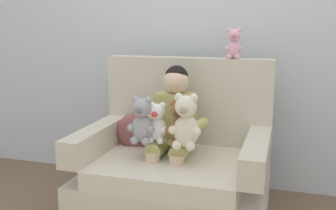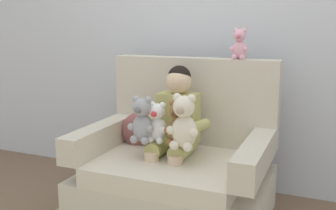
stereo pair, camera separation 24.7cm
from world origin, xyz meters
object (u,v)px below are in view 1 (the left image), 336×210
at_px(plush_white, 157,124).
at_px(plush_brown, 179,124).
at_px(throw_pillow, 135,131).
at_px(seated_child, 173,122).
at_px(plush_cream, 186,123).
at_px(plush_grey, 142,122).
at_px(plush_pink_on_backrest, 234,44).
at_px(armchair, 176,168).

xyz_separation_m(plush_white, plush_brown, (0.15, -0.02, 0.01)).
bearing_deg(throw_pillow, seated_child, -17.06).
height_order(seated_child, plush_cream, seated_child).
relative_size(seated_child, plush_brown, 2.90).
xyz_separation_m(seated_child, plush_grey, (-0.15, -0.18, 0.04)).
xyz_separation_m(plush_brown, throw_pillow, (-0.40, 0.25, -0.14)).
bearing_deg(plush_pink_on_backrest, plush_grey, -127.94).
bearing_deg(throw_pillow, armchair, -17.53).
height_order(seated_child, throw_pillow, seated_child).
distance_m(plush_white, plush_pink_on_backrest, 0.77).
distance_m(armchair, plush_white, 0.37).
height_order(plush_white, throw_pillow, plush_white).
distance_m(plush_grey, throw_pillow, 0.35).
relative_size(armchair, seated_child, 1.45).
bearing_deg(plush_brown, throw_pillow, 128.52).
bearing_deg(plush_white, seated_child, 56.03).
relative_size(armchair, throw_pillow, 4.61).
height_order(seated_child, plush_grey, seated_child).
bearing_deg(throw_pillow, plush_white, -43.27).
xyz_separation_m(armchair, plush_cream, (0.11, -0.19, 0.37)).
bearing_deg(throw_pillow, plush_cream, -33.14).
height_order(armchair, plush_brown, armchair).
relative_size(seated_child, throw_pillow, 3.17).
bearing_deg(plush_pink_on_backrest, plush_cream, -104.60).
xyz_separation_m(plush_cream, plush_pink_on_backrest, (0.21, 0.49, 0.45)).
bearing_deg(armchair, throw_pillow, 162.47).
distance_m(plush_white, throw_pillow, 0.36).
bearing_deg(plush_pink_on_backrest, seated_child, -131.05).
distance_m(seated_child, plush_white, 0.15).
bearing_deg(plush_pink_on_backrest, armchair, -127.72).
distance_m(plush_pink_on_backrest, throw_pillow, 0.92).
relative_size(seated_child, plush_cream, 2.45).
distance_m(plush_brown, plush_cream, 0.07).
bearing_deg(seated_child, plush_white, -115.41).
height_order(seated_child, plush_white, seated_child).
bearing_deg(plush_cream, plush_brown, 160.56).
relative_size(armchair, plush_grey, 4.01).
xyz_separation_m(armchair, throw_pillow, (-0.34, 0.11, 0.20)).
height_order(plush_brown, plush_pink_on_backrest, plush_pink_on_backrest).
height_order(plush_grey, plush_cream, plush_cream).
height_order(plush_white, plush_brown, plush_brown).
bearing_deg(plush_cream, throw_pillow, 167.43).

